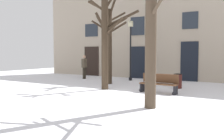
{
  "coord_description": "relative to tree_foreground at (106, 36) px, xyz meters",
  "views": [
    {
      "loc": [
        6.3,
        -8.52,
        1.85
      ],
      "look_at": [
        0.0,
        1.64,
        1.04
      ],
      "focal_mm": 41.37,
      "sensor_mm": 36.0,
      "label": 1
    }
  ],
  "objects": [
    {
      "name": "litter_bin",
      "position": [
        2.94,
        2.24,
        -2.27
      ],
      "size": [
        0.44,
        0.44,
        0.75
      ],
      "color": "#4C1E19",
      "rests_on": "ground"
    },
    {
      "name": "person_by_shop_door",
      "position": [
        -4.17,
        3.55,
        -1.74
      ],
      "size": [
        0.26,
        0.4,
        1.66
      ],
      "rotation": [
        0.0,
        0.0,
        4.81
      ],
      "color": "#2D271E",
      "rests_on": "ground"
    },
    {
      "name": "tree_right_of_center",
      "position": [
        -1.15,
        1.96,
        -0.15
      ],
      "size": [
        1.67,
        2.15,
        4.94
      ],
      "color": "#382B1E",
      "rests_on": "ground"
    },
    {
      "name": "tree_foreground",
      "position": [
        0.0,
        0.0,
        0.0
      ],
      "size": [
        2.6,
        1.37,
        5.46
      ],
      "color": "#382B1E",
      "rests_on": "ground"
    },
    {
      "name": "building_facade",
      "position": [
        0.73,
        6.09,
        1.23
      ],
      "size": [
        20.27,
        0.6,
        7.69
      ],
      "color": "tan",
      "rests_on": "ground"
    },
    {
      "name": "ground_plane",
      "position": [
        0.73,
        -2.28,
        -2.65
      ],
      "size": [
        32.42,
        32.42,
        0.0
      ],
      "primitive_type": "plane",
      "color": "white"
    },
    {
      "name": "streetlamp",
      "position": [
        -0.92,
        4.33,
        -0.23
      ],
      "size": [
        0.3,
        0.3,
        3.97
      ],
      "color": "black",
      "rests_on": "ground"
    },
    {
      "name": "bench_near_lamp",
      "position": [
        2.68,
        0.27,
        -2.21
      ],
      "size": [
        1.8,
        0.57,
        0.88
      ],
      "rotation": [
        0.0,
        0.0,
        6.24
      ],
      "color": "#51331E",
      "rests_on": "ground"
    },
    {
      "name": "tree_near_facade",
      "position": [
        3.64,
        -2.89,
        0.35
      ],
      "size": [
        2.57,
        2.09,
        6.42
      ],
      "color": "#4C3D2D",
      "rests_on": "ground"
    }
  ]
}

